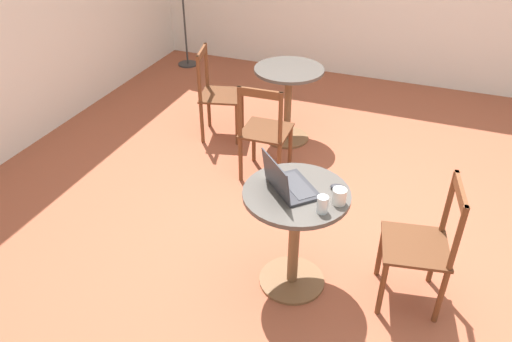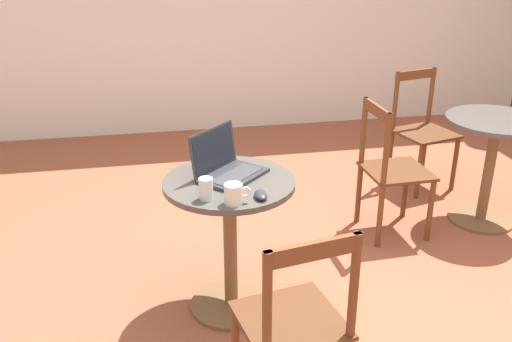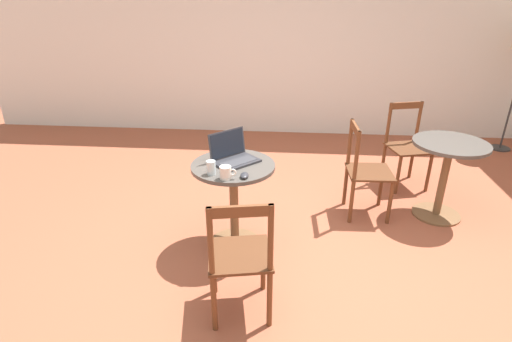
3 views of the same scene
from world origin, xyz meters
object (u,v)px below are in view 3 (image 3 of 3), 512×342
Objects in this scene: cafe_table_mid at (447,165)px; mouse at (244,175)px; chair_mid_left at (365,171)px; drinking_glass at (211,168)px; cafe_table_near at (234,189)px; mug at (226,173)px; laptop at (234,156)px; chair_mid_back at (407,146)px; chair_near_front at (240,258)px.

cafe_table_mid is 1.98m from mouse.
chair_mid_left reaches higher than drinking_glass.
mug is at bearing -93.19° from cafe_table_near.
chair_mid_left is at bearing 28.68° from cafe_table_near.
drinking_glass is (-0.25, 0.04, 0.04)m from mouse.
mug is at bearing -165.67° from mouse.
cafe_table_mid is (1.87, 0.65, 0.00)m from cafe_table_near.
laptop is (-1.87, -0.60, 0.27)m from cafe_table_mid.
drinking_glass is at bearing -140.33° from chair_mid_back.
chair_mid_back is 0.89m from chair_mid_left.
cafe_table_near is 1.81× the size of laptop.
chair_mid_back is at bearing 104.55° from cafe_table_mid.
laptop is at bearing -143.20° from chair_mid_back.
chair_mid_back is 1.00× the size of chair_mid_left.
mouse is at bearing -135.50° from chair_mid_back.
chair_near_front is 8.60× the size of drinking_glass.
chair_near_front is 2.61m from chair_mid_back.
chair_mid_back is (1.70, 1.33, -0.09)m from cafe_table_near.
cafe_table_near is 2.16m from chair_mid_back.
laptop reaches higher than chair_near_front.
chair_mid_back is (1.55, 2.10, 0.00)m from chair_near_front.
cafe_table_mid is 7.18× the size of drinking_glass.
laptop reaches higher than cafe_table_mid.
mug is 0.14m from drinking_glass.
chair_mid_left is 1.56m from drinking_glass.
laptop is (-0.15, 0.83, 0.35)m from chair_near_front.
laptop is at bearing 99.98° from chair_near_front.
cafe_table_mid is at bearing -75.45° from chair_mid_back.
laptop is at bearing -153.54° from chair_mid_left.
chair_mid_left is 7.31× the size of mug.
cafe_table_mid is 0.83× the size of chair_mid_back.
laptop reaches higher than mug.
chair_mid_left is (-0.55, -0.70, 0.00)m from chair_mid_back.
mug reaches higher than cafe_table_near.
chair_near_front is at bearing -140.40° from cafe_table_mid.
mug is (-1.71, -1.59, 0.35)m from chair_mid_back.
chair_mid_left is at bearing -177.84° from cafe_table_mid.
chair_near_front is (0.14, -0.78, -0.09)m from cafe_table_near.
mouse is (0.12, -0.28, -0.03)m from laptop.
chair_near_front is at bearing -126.44° from chair_mid_back.
cafe_table_mid is at bearing 17.69° from laptop.
cafe_table_mid is at bearing 26.64° from mouse.
cafe_table_near is 6.10× the size of mug.
laptop is at bearing 91.36° from cafe_table_near.
chair_near_front reaches higher than mouse.
chair_mid_back is at bearing 53.56° from chair_near_front.
cafe_table_near is 0.83× the size of chair_mid_left.
chair_mid_back reaches higher than mouse.
laptop is (-1.70, -1.27, 0.35)m from chair_mid_back.
drinking_glass is at bearing -157.15° from cafe_table_mid.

